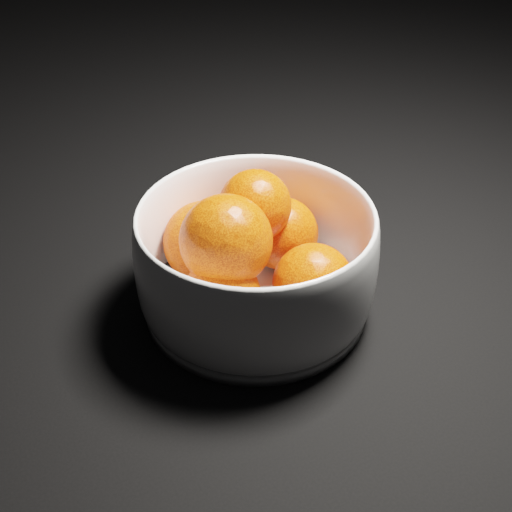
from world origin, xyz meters
name	(u,v)px	position (x,y,z in m)	size (l,w,h in m)	color
ground	(55,456)	(0.00, 0.00, 0.00)	(3.00, 3.00, 0.00)	black
bowl	(256,261)	(0.19, 0.08, 0.05)	(0.19, 0.19, 0.09)	white
orange_pile	(247,249)	(0.18, 0.09, 0.06)	(0.14, 0.16, 0.11)	#E6420B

